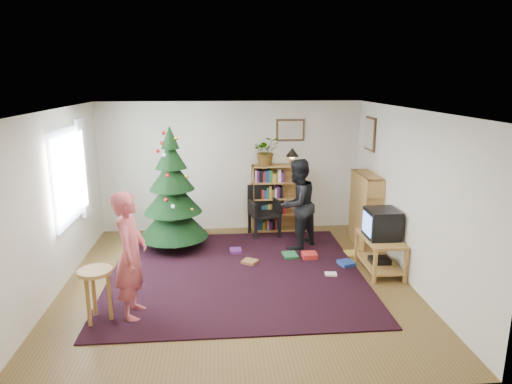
{
  "coord_description": "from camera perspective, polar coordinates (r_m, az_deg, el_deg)",
  "views": [
    {
      "loc": [
        -0.25,
        -6.18,
        2.91
      ],
      "look_at": [
        0.37,
        1.04,
        1.1
      ],
      "focal_mm": 32.0,
      "sensor_mm": 36.0,
      "label": 1
    }
  ],
  "objects": [
    {
      "name": "christmas_tree",
      "position": [
        7.94,
        -10.39,
        -0.89
      ],
      "size": [
        1.19,
        1.19,
        2.16
      ],
      "rotation": [
        0.0,
        0.0,
        -0.07
      ],
      "color": "#3F2816",
      "rests_on": "rug"
    },
    {
      "name": "bookshelf_right",
      "position": [
        8.29,
        13.53,
        -2.11
      ],
      "size": [
        0.3,
        0.95,
        1.3
      ],
      "rotation": [
        0.0,
        0.0,
        1.57
      ],
      "color": "#A6763B",
      "rests_on": "floor"
    },
    {
      "name": "bookshelf_back",
      "position": [
        8.89,
        2.53,
        -0.64
      ],
      "size": [
        0.95,
        0.3,
        1.3
      ],
      "color": "#A6763B",
      "rests_on": "floor"
    },
    {
      "name": "floor_clutter",
      "position": [
        7.58,
        5.7,
        -8.3
      ],
      "size": [
        2.17,
        1.26,
        0.08
      ],
      "color": "#A51E19",
      "rests_on": "rug"
    },
    {
      "name": "person_standing",
      "position": [
        5.84,
        -15.39,
        -7.64
      ],
      "size": [
        0.42,
        0.61,
        1.61
      ],
      "primitive_type": "imported",
      "rotation": [
        0.0,
        0.0,
        1.52
      ],
      "color": "#BA4A50",
      "rests_on": "rug"
    },
    {
      "name": "potted_plant",
      "position": [
        8.68,
        1.28,
        5.15
      ],
      "size": [
        0.54,
        0.49,
        0.55
      ],
      "primitive_type": "imported",
      "rotation": [
        0.0,
        0.0,
        0.13
      ],
      "color": "gray",
      "rests_on": "bookshelf_back"
    },
    {
      "name": "picture_right",
      "position": [
        8.44,
        14.09,
        7.06
      ],
      "size": [
        0.03,
        0.5,
        0.6
      ],
      "color": "#4C3319",
      "rests_on": "wall_right"
    },
    {
      "name": "person_by_chair",
      "position": [
        7.92,
        5.17,
        -1.54
      ],
      "size": [
        0.97,
        0.96,
        1.59
      ],
      "primitive_type": "imported",
      "rotation": [
        0.0,
        0.0,
        3.87
      ],
      "color": "black",
      "rests_on": "rug"
    },
    {
      "name": "wall_back",
      "position": [
        8.84,
        -3.18,
        3.17
      ],
      "size": [
        5.0,
        0.02,
        2.5
      ],
      "primitive_type": "cube",
      "color": "silver",
      "rests_on": "floor"
    },
    {
      "name": "wall_right",
      "position": [
        6.97,
        18.52,
        -0.52
      ],
      "size": [
        0.02,
        5.0,
        2.5
      ],
      "primitive_type": "cube",
      "color": "silver",
      "rests_on": "floor"
    },
    {
      "name": "table_lamp",
      "position": [
        8.75,
        4.55,
        4.85
      ],
      "size": [
        0.25,
        0.25,
        0.33
      ],
      "color": "#A57F33",
      "rests_on": "bookshelf_back"
    },
    {
      "name": "curtain",
      "position": [
        7.92,
        -20.8,
        2.84
      ],
      "size": [
        0.06,
        0.35,
        1.6
      ],
      "primitive_type": "cube",
      "color": "white",
      "rests_on": "wall_left"
    },
    {
      "name": "rug",
      "position": [
        7.11,
        -2.49,
        -10.09
      ],
      "size": [
        3.8,
        3.6,
        0.02
      ],
      "primitive_type": "cube",
      "color": "black",
      "rests_on": "floor"
    },
    {
      "name": "picture_back",
      "position": [
        8.82,
        4.32,
        7.72
      ],
      "size": [
        0.55,
        0.03,
        0.42
      ],
      "color": "#4C3319",
      "rests_on": "wall_back"
    },
    {
      "name": "crt_tv",
      "position": [
        7.19,
        15.46,
        -3.82
      ],
      "size": [
        0.47,
        0.51,
        0.44
      ],
      "color": "black",
      "rests_on": "tv_stand"
    },
    {
      "name": "ceiling",
      "position": [
        6.2,
        -2.61,
        10.2
      ],
      "size": [
        5.0,
        5.0,
        0.0
      ],
      "primitive_type": "plane",
      "rotation": [
        3.14,
        0.0,
        0.0
      ],
      "color": "white",
      "rests_on": "wall_back"
    },
    {
      "name": "window_pane",
      "position": [
        7.28,
        -22.56,
        1.75
      ],
      "size": [
        0.04,
        1.2,
        1.4
      ],
      "primitive_type": "cube",
      "color": "silver",
      "rests_on": "wall_left"
    },
    {
      "name": "stool",
      "position": [
        5.93,
        -19.39,
        -10.52
      ],
      "size": [
        0.41,
        0.41,
        0.68
      ],
      "color": "#A6763B",
      "rests_on": "floor"
    },
    {
      "name": "wall_left",
      "position": [
        6.79,
        -24.08,
        -1.4
      ],
      "size": [
        0.02,
        5.0,
        2.5
      ],
      "primitive_type": "cube",
      "color": "silver",
      "rests_on": "floor"
    },
    {
      "name": "tv_stand",
      "position": [
        7.34,
        15.25,
        -7.12
      ],
      "size": [
        0.52,
        0.94,
        0.55
      ],
      "color": "#A6763B",
      "rests_on": "floor"
    },
    {
      "name": "armchair",
      "position": [
        8.68,
        0.98,
        -2.04
      ],
      "size": [
        0.61,
        0.61,
        0.95
      ],
      "rotation": [
        0.0,
        0.0,
        0.19
      ],
      "color": "black",
      "rests_on": "rug"
    },
    {
      "name": "floor",
      "position": [
        6.84,
        -2.37,
        -11.19
      ],
      "size": [
        5.0,
        5.0,
        0.0
      ],
      "primitive_type": "plane",
      "color": "brown",
      "rests_on": "ground"
    },
    {
      "name": "wall_front",
      "position": [
        4.05,
        -0.95,
        -10.21
      ],
      "size": [
        5.0,
        0.02,
        2.5
      ],
      "primitive_type": "cube",
      "color": "silver",
      "rests_on": "floor"
    }
  ]
}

